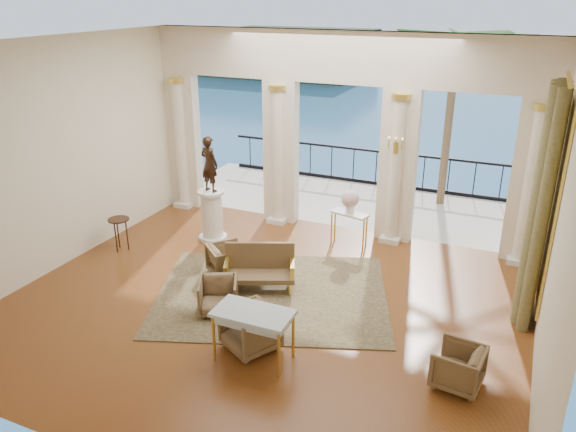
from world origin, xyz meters
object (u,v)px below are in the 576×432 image
at_px(armchair_a, 218,294).
at_px(settee, 260,267).
at_px(armchair_b, 250,327).
at_px(pedestal, 212,216).
at_px(armchair_c, 458,365).
at_px(game_table, 253,317).
at_px(armchair_d, 227,259).
at_px(console_table, 349,218).
at_px(side_table, 119,223).
at_px(statue, 209,164).

distance_m(armchair_a, settee, 1.10).
xyz_separation_m(armchair_b, pedestal, (-2.73, 3.41, 0.17)).
height_order(armchair_c, game_table, game_table).
height_order(armchair_c, armchair_d, armchair_d).
relative_size(console_table, side_table, 1.20).
bearing_deg(armchair_d, pedestal, -8.69).
relative_size(armchair_d, statue, 0.57).
height_order(settee, statue, statue).
relative_size(armchair_b, pedestal, 0.66).
bearing_deg(pedestal, console_table, 17.31).
bearing_deg(game_table, armchair_d, 127.17).
relative_size(pedestal, console_table, 1.33).
distance_m(armchair_c, settee, 4.10).
xyz_separation_m(game_table, statue, (-2.89, 3.60, 1.04)).
distance_m(armchair_d, game_table, 2.82).
distance_m(settee, statue, 2.88).
xyz_separation_m(armchair_d, console_table, (1.76, 2.30, 0.30)).
relative_size(armchair_d, side_table, 0.97).
height_order(armchair_a, side_table, side_table).
height_order(armchair_d, side_table, side_table).
distance_m(settee, game_table, 2.22).
height_order(armchair_b, console_table, console_table).
distance_m(armchair_b, armchair_d, 2.55).
xyz_separation_m(armchair_a, armchair_d, (-0.53, 1.26, 0.01)).
height_order(armchair_a, armchair_c, armchair_c).
bearing_deg(console_table, settee, -97.24).
relative_size(settee, game_table, 1.19).
distance_m(pedestal, side_table, 2.01).
bearing_deg(armchair_b, console_table, 116.24).
relative_size(armchair_a, console_table, 0.77).
distance_m(armchair_a, console_table, 3.78).
distance_m(armchair_b, console_table, 4.34).
xyz_separation_m(armchair_a, statue, (-1.70, 2.65, 1.44)).
xyz_separation_m(armchair_a, console_table, (1.23, 3.56, 0.31)).
bearing_deg(console_table, armchair_c, -40.10).
distance_m(game_table, console_table, 4.51).
height_order(armchair_b, game_table, game_table).
bearing_deg(game_table, armchair_a, 140.58).
distance_m(armchair_d, side_table, 2.71).
xyz_separation_m(armchair_b, console_table, (0.20, 4.32, 0.26)).
bearing_deg(armchair_d, side_table, 39.41).
distance_m(armchair_b, armchair_c, 3.13).
relative_size(armchair_a, armchair_c, 1.00).
xyz_separation_m(armchair_a, pedestal, (-1.70, 2.65, 0.22)).
bearing_deg(side_table, armchair_a, -22.55).
bearing_deg(console_table, statue, -149.29).
bearing_deg(armchair_c, pedestal, -110.03).
bearing_deg(pedestal, settee, -38.62).
bearing_deg(console_table, armchair_d, -113.96).
bearing_deg(settee, pedestal, 117.80).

